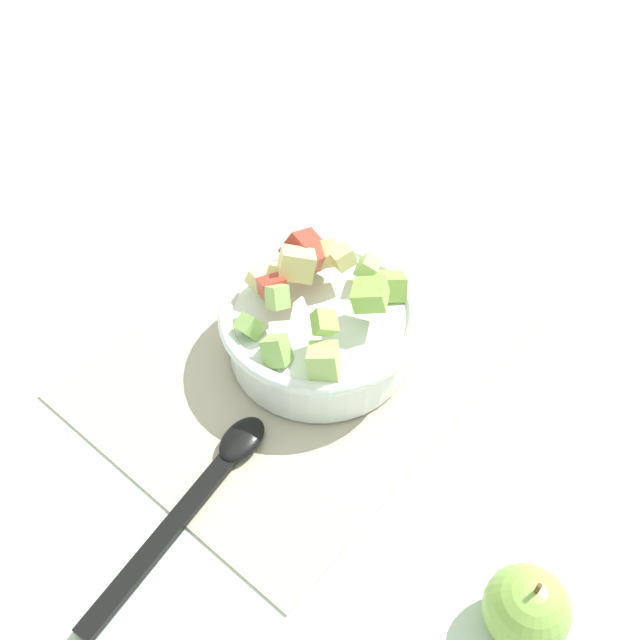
% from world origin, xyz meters
% --- Properties ---
extents(ground_plane, '(2.40, 2.40, 0.00)m').
position_xyz_m(ground_plane, '(0.00, 0.00, 0.00)').
color(ground_plane, silver).
extents(placemat, '(0.44, 0.34, 0.01)m').
position_xyz_m(placemat, '(0.00, 0.00, 0.00)').
color(placemat, '#BCB299').
rests_on(placemat, ground_plane).
extents(salad_bowl, '(0.21, 0.21, 0.13)m').
position_xyz_m(salad_bowl, '(0.02, -0.01, 0.05)').
color(salad_bowl, white).
rests_on(salad_bowl, placemat).
extents(serving_spoon, '(0.25, 0.06, 0.01)m').
position_xyz_m(serving_spoon, '(-0.18, -0.04, 0.01)').
color(serving_spoon, black).
rests_on(serving_spoon, placemat).
extents(whole_apple, '(0.07, 0.07, 0.08)m').
position_xyz_m(whole_apple, '(-0.10, -0.32, 0.03)').
color(whole_apple, '#8CB74C').
rests_on(whole_apple, ground_plane).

